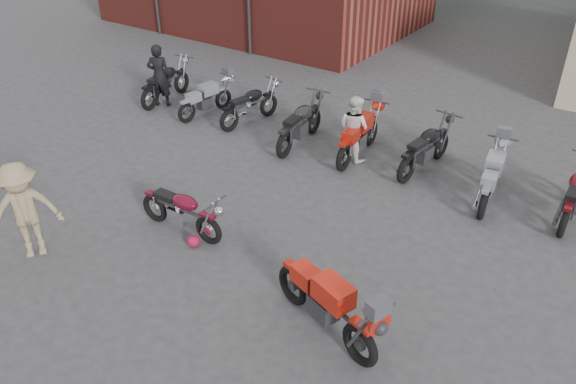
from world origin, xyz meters
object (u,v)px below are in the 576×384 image
Objects in this scene: person_dark at (159,75)px; row_bike_2 at (250,103)px; row_bike_0 at (166,81)px; row_bike_1 at (206,97)px; helmet at (194,241)px; row_bike_6 at (492,175)px; row_bike_5 at (426,146)px; person_light at (354,128)px; row_bike_4 at (359,133)px; vintage_motorcycle at (181,209)px; person_tan at (25,211)px; row_bike_7 at (575,192)px; sportbike at (327,301)px; row_bike_3 at (300,121)px.

person_dark is 0.91× the size of row_bike_2.
row_bike_1 is at bearing -101.51° from row_bike_0.
helmet is 6.23m from row_bike_6.
row_bike_0 is 7.89m from row_bike_5.
person_light is at bearing -81.51° from row_bike_1.
row_bike_5 is 1.71m from row_bike_6.
row_bike_6 is (3.21, -0.17, -0.02)m from row_bike_4.
row_bike_1 is (-4.59, -0.06, -0.26)m from person_light.
vintage_motorcycle is 5.20m from row_bike_2.
person_tan is at bearing 86.58° from person_dark.
row_bike_7 is at bearing -80.42° from row_bike_1.
row_bike_0 is (-0.13, 0.33, -0.29)m from person_dark.
sportbike is at bearing -118.61° from row_bike_1.
row_bike_7 reaches higher than row_bike_2.
person_tan is (-5.40, -1.35, 0.30)m from sportbike.
row_bike_7 is at bearing -88.48° from row_bike_6.
sportbike reaches higher than vintage_motorcycle.
person_tan is at bearing -167.77° from row_bike_2.
row_bike_3 is at bearing 16.44° from person_light.
row_bike_1 is 0.86× the size of row_bike_4.
sportbike is 8.74m from row_bike_1.
row_bike_6 is (4.46, 4.53, 0.04)m from vintage_motorcycle.
row_bike_2 is 8.08m from row_bike_7.
row_bike_2 is at bearing 155.05° from sportbike.
row_bike_1 is 3.15m from row_bike_3.
row_bike_3 is 1.02× the size of row_bike_5.
row_bike_0 is 0.98× the size of row_bike_4.
sportbike is at bearing 127.59° from person_light.
person_light is 7.22m from person_tan.
row_bike_2 is at bearing 88.63° from row_bike_7.
person_tan is 1.03× the size of row_bike_1.
person_light is (1.18, 4.56, 0.24)m from vintage_motorcycle.
row_bike_7 is at bearing 36.67° from vintage_motorcycle.
row_bike_3 is (-1.43, -0.10, -0.17)m from person_light.
row_bike_1 is at bearing 162.44° from sportbike.
row_bike_1 reaches higher than helmet.
vintage_motorcycle is 0.67m from helmet.
row_bike_7 is at bearing -80.07° from row_bike_2.
person_dark is at bearing 140.15° from helmet.
row_bike_1 is (-3.87, 4.71, 0.42)m from helmet.
person_tan is at bearing 160.97° from row_bike_3.
row_bike_2 is (-0.30, 6.80, -0.37)m from person_tan.
row_bike_5 reaches higher than row_bike_2.
row_bike_1 is 4.67m from row_bike_4.
helmet is 0.12× the size of row_bike_0.
person_light is at bearing 73.56° from vintage_motorcycle.
row_bike_6 is at bearing 99.73° from sportbike.
helmet is at bearing -132.91° from row_bike_1.
sportbike is at bearing -8.29° from helmet.
sportbike is at bearing -128.46° from row_bike_0.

